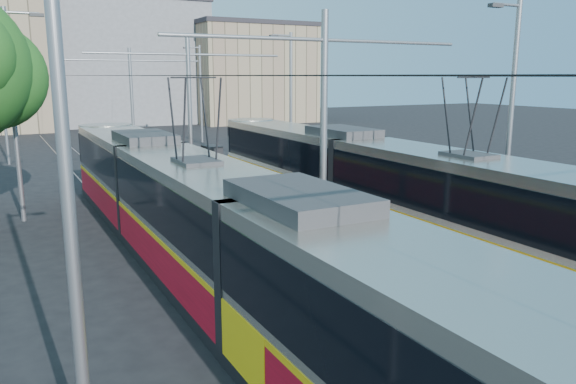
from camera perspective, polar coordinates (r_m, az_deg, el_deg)
platform at (r=24.60m, az=-7.47°, el=-1.03°), size 4.00×50.00×0.30m
tactile_strip_left at (r=24.11m, az=-10.71°, el=-1.02°), size 0.70×50.00×0.01m
tactile_strip_right at (r=25.09m, az=-4.38°, el=-0.35°), size 0.70×50.00×0.01m
rails at (r=24.63m, az=-7.46°, el=-1.34°), size 8.71×70.00×0.03m
tram_left at (r=15.26m, az=-9.08°, el=-2.97°), size 2.43×27.78×5.50m
tram_right at (r=16.96m, az=17.56°, el=-1.38°), size 2.43×32.22×5.50m
catenary at (r=21.37m, az=-5.07°, el=8.95°), size 9.20×70.00×7.00m
street_lamps at (r=27.82m, az=-10.61°, el=8.73°), size 15.18×38.22×8.00m
shelter at (r=24.28m, az=-7.68°, el=2.09°), size 0.69×1.08×2.33m
building_centre at (r=70.99m, az=-16.63°, el=12.53°), size 18.36×14.28×14.20m
building_right at (r=69.53m, az=-3.93°, el=11.98°), size 14.28×10.20×11.70m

